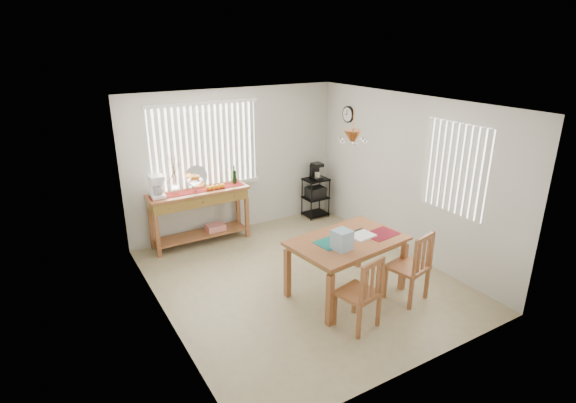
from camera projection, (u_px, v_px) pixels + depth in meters
ground at (301, 280)px, 6.71m from camera, size 4.00×4.50×0.01m
room_shell at (302, 170)px, 6.14m from camera, size 4.20×4.70×2.70m
sideboard at (200, 204)px, 7.68m from camera, size 1.71×0.48×0.96m
sideboard_items at (182, 184)px, 7.43m from camera, size 1.63×0.41×0.74m
wire_cart at (316, 194)px, 8.93m from camera, size 0.46×0.37×0.79m
cart_items at (316, 171)px, 8.78m from camera, size 0.19×0.22×0.32m
dining_table at (347, 246)px, 6.13m from camera, size 1.65×1.17×0.82m
table_items at (347, 239)px, 5.88m from camera, size 1.23×0.54×0.26m
chair_left at (360, 293)px, 5.46m from camera, size 0.53×0.53×0.97m
chair_right at (411, 267)px, 6.04m from camera, size 0.56×0.56×1.02m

